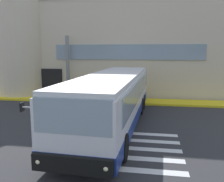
{
  "coord_description": "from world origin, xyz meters",
  "views": [
    {
      "loc": [
        2.95,
        -13.43,
        3.84
      ],
      "look_at": [
        0.61,
        0.71,
        1.5
      ],
      "focal_mm": 38.83,
      "sensor_mm": 36.0,
      "label": 1
    }
  ],
  "objects": [
    {
      "name": "entry_support_column",
      "position": [
        -3.81,
        5.4,
        2.62
      ],
      "size": [
        0.28,
        0.28,
        4.94
      ],
      "primitive_type": "cylinder",
      "color": "slate",
      "rests_on": "boarding_curb"
    },
    {
      "name": "safety_bollard_yellow",
      "position": [
        1.05,
        3.6,
        0.45
      ],
      "size": [
        0.18,
        0.18,
        0.9
      ],
      "primitive_type": "cylinder",
      "color": "yellow",
      "rests_on": "ground"
    },
    {
      "name": "bay_paint_stripes",
      "position": [
        2.0,
        -4.2,
        0.0
      ],
      "size": [
        4.4,
        3.96,
        0.01
      ],
      "color": "silver",
      "rests_on": "ground"
    },
    {
      "name": "boarding_curb",
      "position": [
        0.0,
        4.8,
        0.07
      ],
      "size": [
        21.9,
        2.0,
        0.15
      ],
      "primitive_type": "cube",
      "color": "yellow",
      "rests_on": "ground"
    },
    {
      "name": "passenger_near_column",
      "position": [
        -3.01,
        5.13,
        1.08
      ],
      "size": [
        0.49,
        0.4,
        1.68
      ],
      "color": "#4C4233",
      "rests_on": "boarding_curb"
    },
    {
      "name": "terminal_building",
      "position": [
        -0.68,
        11.55,
        4.14
      ],
      "size": [
        19.7,
        13.8,
        8.3
      ],
      "color": "beige",
      "rests_on": "ground"
    },
    {
      "name": "ground_plane",
      "position": [
        0.0,
        0.0,
        -0.01
      ],
      "size": [
        80.0,
        90.0,
        0.02
      ],
      "primitive_type": "cube",
      "color": "#2B2B2D",
      "rests_on": "ground"
    },
    {
      "name": "passenger_by_doorway",
      "position": [
        -2.09,
        4.47,
        1.08
      ],
      "size": [
        0.48,
        0.41,
        1.68
      ],
      "color": "#2D2D33",
      "rests_on": "boarding_curb"
    },
    {
      "name": "bus_main_foreground",
      "position": [
        1.01,
        -1.31,
        1.34
      ],
      "size": [
        3.53,
        11.98,
        2.7
      ],
      "color": "silver",
      "rests_on": "ground"
    }
  ]
}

